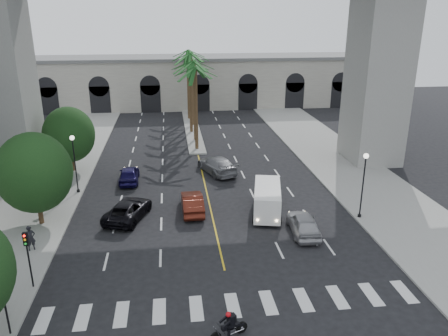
# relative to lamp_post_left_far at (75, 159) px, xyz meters

# --- Properties ---
(ground) EXTENTS (140.00, 140.00, 0.00)m
(ground) POSITION_rel_lamp_post_left_far_xyz_m (11.40, -16.00, -3.22)
(ground) COLOR black
(ground) RESTS_ON ground
(sidewalk_left) EXTENTS (8.00, 100.00, 0.15)m
(sidewalk_left) POSITION_rel_lamp_post_left_far_xyz_m (-3.60, -1.00, -3.15)
(sidewalk_left) COLOR gray
(sidewalk_left) RESTS_ON ground
(sidewalk_right) EXTENTS (8.00, 100.00, 0.15)m
(sidewalk_right) POSITION_rel_lamp_post_left_far_xyz_m (26.40, -1.00, -3.15)
(sidewalk_right) COLOR gray
(sidewalk_right) RESTS_ON ground
(median) EXTENTS (2.00, 24.00, 0.20)m
(median) POSITION_rel_lamp_post_left_far_xyz_m (11.40, 22.00, -3.12)
(median) COLOR gray
(median) RESTS_ON ground
(pier_building) EXTENTS (71.00, 10.50, 8.50)m
(pier_building) POSITION_rel_lamp_post_left_far_xyz_m (11.40, 39.00, 1.04)
(pier_building) COLOR beige
(pier_building) RESTS_ON ground
(palm_a) EXTENTS (3.20, 3.20, 10.30)m
(palm_a) POSITION_rel_lamp_post_left_far_xyz_m (11.40, 12.00, 5.88)
(palm_a) COLOR #47331E
(palm_a) RESTS_ON ground
(palm_b) EXTENTS (3.20, 3.20, 10.60)m
(palm_b) POSITION_rel_lamp_post_left_far_xyz_m (11.50, 16.00, 6.15)
(palm_b) COLOR #47331E
(palm_b) RESTS_ON ground
(palm_c) EXTENTS (3.20, 3.20, 10.10)m
(palm_c) POSITION_rel_lamp_post_left_far_xyz_m (11.20, 20.00, 5.69)
(palm_c) COLOR #47331E
(palm_c) RESTS_ON ground
(palm_d) EXTENTS (3.20, 3.20, 10.90)m
(palm_d) POSITION_rel_lamp_post_left_far_xyz_m (11.55, 24.00, 6.43)
(palm_d) COLOR #47331E
(palm_d) RESTS_ON ground
(palm_e) EXTENTS (3.20, 3.20, 10.40)m
(palm_e) POSITION_rel_lamp_post_left_far_xyz_m (11.30, 28.00, 5.97)
(palm_e) COLOR #47331E
(palm_e) RESTS_ON ground
(palm_f) EXTENTS (3.20, 3.20, 10.70)m
(palm_f) POSITION_rel_lamp_post_left_far_xyz_m (11.60, 32.00, 6.24)
(palm_f) COLOR #47331E
(palm_f) RESTS_ON ground
(street_tree_mid) EXTENTS (5.44, 5.44, 7.21)m
(street_tree_mid) POSITION_rel_lamp_post_left_far_xyz_m (-1.60, -6.00, 0.99)
(street_tree_mid) COLOR #382616
(street_tree_mid) RESTS_ON ground
(street_tree_far) EXTENTS (5.04, 5.04, 6.68)m
(street_tree_far) POSITION_rel_lamp_post_left_far_xyz_m (-1.60, 6.00, 0.68)
(street_tree_far) COLOR #382616
(street_tree_far) RESTS_ON ground
(lamp_post_left_far) EXTENTS (0.40, 0.40, 5.35)m
(lamp_post_left_far) POSITION_rel_lamp_post_left_far_xyz_m (0.00, 0.00, 0.00)
(lamp_post_left_far) COLOR black
(lamp_post_left_far) RESTS_ON ground
(lamp_post_right) EXTENTS (0.40, 0.40, 5.35)m
(lamp_post_right) POSITION_rel_lamp_post_left_far_xyz_m (22.80, -8.00, 0.00)
(lamp_post_right) COLOR black
(lamp_post_right) RESTS_ON ground
(traffic_signal_near) EXTENTS (0.25, 0.18, 3.65)m
(traffic_signal_near) POSITION_rel_lamp_post_left_far_xyz_m (0.10, -18.50, -0.71)
(traffic_signal_near) COLOR black
(traffic_signal_near) RESTS_ON ground
(traffic_signal_far) EXTENTS (0.25, 0.18, 3.65)m
(traffic_signal_far) POSITION_rel_lamp_post_left_far_xyz_m (0.10, -14.50, -0.71)
(traffic_signal_far) COLOR black
(traffic_signal_far) RESTS_ON ground
(motorcycle_rider) EXTENTS (2.00, 0.93, 1.53)m
(motorcycle_rider) POSITION_rel_lamp_post_left_far_xyz_m (10.89, -19.98, -2.53)
(motorcycle_rider) COLOR black
(motorcycle_rider) RESTS_ON ground
(car_a) EXTENTS (2.15, 4.69, 1.56)m
(car_a) POSITION_rel_lamp_post_left_far_xyz_m (17.71, -9.82, -2.44)
(car_a) COLOR #A1A0A5
(car_a) RESTS_ON ground
(car_b) EXTENTS (1.75, 4.75, 1.55)m
(car_b) POSITION_rel_lamp_post_left_far_xyz_m (9.90, -5.08, -2.44)
(car_b) COLOR #501A10
(car_b) RESTS_ON ground
(car_c) EXTENTS (4.03, 5.82, 1.48)m
(car_c) POSITION_rel_lamp_post_left_far_xyz_m (4.86, -5.69, -2.48)
(car_c) COLOR black
(car_c) RESTS_ON ground
(car_d) EXTENTS (4.15, 6.23, 1.68)m
(car_d) POSITION_rel_lamp_post_left_far_xyz_m (12.90, 3.86, -2.38)
(car_d) COLOR slate
(car_d) RESTS_ON ground
(car_e) EXTENTS (1.89, 4.53, 1.53)m
(car_e) POSITION_rel_lamp_post_left_far_xyz_m (4.30, 2.35, -2.45)
(car_e) COLOR #120D3F
(car_e) RESTS_ON ground
(cargo_van) EXTENTS (3.12, 5.72, 2.31)m
(cargo_van) POSITION_rel_lamp_post_left_far_xyz_m (15.78, -6.29, -1.94)
(cargo_van) COLOR white
(cargo_van) RESTS_ON ground
(pedestrian_a) EXTENTS (0.75, 0.66, 1.74)m
(pedestrian_a) POSITION_rel_lamp_post_left_far_xyz_m (-1.17, -10.11, -2.20)
(pedestrian_a) COLOR black
(pedestrian_a) RESTS_ON sidewalk_left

